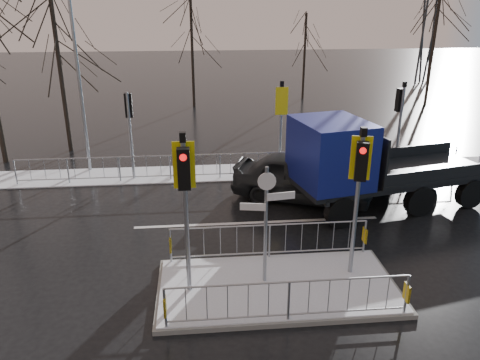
{
  "coord_description": "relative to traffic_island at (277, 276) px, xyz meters",
  "views": [
    {
      "loc": [
        -1.89,
        -9.88,
        6.83
      ],
      "look_at": [
        -0.65,
        3.08,
        1.8
      ],
      "focal_mm": 35.0,
      "sensor_mm": 36.0,
      "label": 1
    }
  ],
  "objects": [
    {
      "name": "tree_near_b",
      "position": [
        -7.99,
        12.49,
        4.76
      ],
      "size": [
        4.0,
        4.0,
        7.55
      ],
      "color": "black",
      "rests_on": "ground"
    },
    {
      "name": "street_lamp_left",
      "position": [
        -6.42,
        9.49,
        4.1
      ],
      "size": [
        1.25,
        0.18,
        8.2
      ],
      "color": "#91979E",
      "rests_on": "ground"
    },
    {
      "name": "traffic_island",
      "position": [
        0.0,
        0.0,
        0.0
      ],
      "size": [
        6.0,
        3.04,
        4.15
      ],
      "color": "slate",
      "rests_on": "ground"
    },
    {
      "name": "lane_markings",
      "position": [
        0.01,
        -0.34,
        -0.39
      ],
      "size": [
        8.0,
        11.38,
        0.01
      ],
      "color": "silver",
      "rests_on": "ground"
    },
    {
      "name": "tree_far_c",
      "position": [
        14.01,
        20.99,
        4.76
      ],
      "size": [
        4.0,
        4.0,
        7.55
      ],
      "color": "black",
      "rests_on": "ground"
    },
    {
      "name": "flatbed_truck",
      "position": [
        3.43,
        4.55,
        1.33
      ],
      "size": [
        7.35,
        3.95,
        3.23
      ],
      "color": "black",
      "rests_on": "ground"
    },
    {
      "name": "car_far_lane",
      "position": [
        1.86,
        5.56,
        0.46
      ],
      "size": [
        5.41,
        3.76,
        1.71
      ],
      "primitive_type": "imported",
      "rotation": [
        0.0,
        0.0,
        1.19
      ],
      "color": "black",
      "rests_on": "ground"
    },
    {
      "name": "tree_far_a",
      "position": [
        -1.99,
        21.99,
        4.43
      ],
      "size": [
        3.75,
        3.75,
        7.08
      ],
      "color": "black",
      "rests_on": "ground"
    },
    {
      "name": "snow_verge",
      "position": [
        0.01,
        8.59,
        -0.37
      ],
      "size": [
        30.0,
        2.0,
        0.04
      ],
      "primitive_type": "cube",
      "color": "white",
      "rests_on": "ground"
    },
    {
      "name": "tree_far_b",
      "position": [
        6.01,
        23.99,
        3.79
      ],
      "size": [
        3.25,
        3.25,
        6.14
      ],
      "color": "black",
      "rests_on": "ground"
    },
    {
      "name": "far_kerb_fixtures",
      "position": [
        0.31,
        8.08,
        0.63
      ],
      "size": [
        18.0,
        0.65,
        3.83
      ],
      "color": "#91979E",
      "rests_on": "ground"
    },
    {
      "name": "ground",
      "position": [
        0.01,
        -0.01,
        -0.39
      ],
      "size": [
        120.0,
        120.0,
        0.0
      ],
      "primitive_type": "plane",
      "color": "black",
      "rests_on": "ground"
    }
  ]
}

